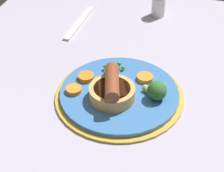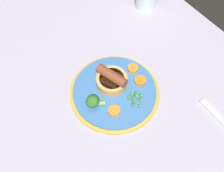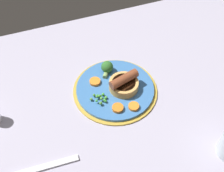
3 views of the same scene
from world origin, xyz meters
The scene contains 8 objects.
dining_table centered at (0.00, 0.00, 1.50)cm, with size 110.00×80.00×3.00cm, color #9E99AD.
dinner_plate centered at (-5.95, 2.16, 3.57)cm, with size 25.73×25.73×1.40cm.
sausage_pudding centered at (-3.54, 1.29, 6.39)cm, with size 9.53×8.88×5.33cm.
pea_pile centered at (-11.62, -0.71, 5.23)cm, with size 5.18×4.54×1.64cm.
broccoli_floret_near centered at (-5.94, 9.46, 6.21)cm, with size 4.31×5.06×3.78cm.
carrot_slice_0 centered at (-11.03, 6.29, 4.87)cm, with size 3.32×3.32×0.93cm, color orange.
carrot_slice_1 centered at (-3.52, -6.54, 4.86)cm, with size 3.12×3.12×0.92cm, color orange.
carrot_slice_2 centered at (-8.03, -5.49, 4.89)cm, with size 3.28×3.28×0.98cm, color orange.
Camera 2 is at (-40.90, 30.08, 79.92)cm, focal length 50.00 mm.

